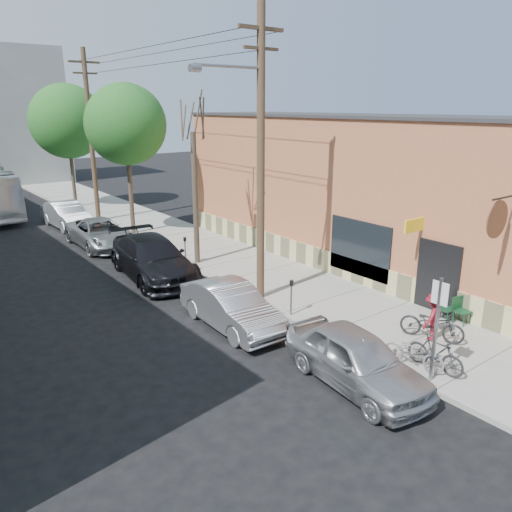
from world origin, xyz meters
TOP-DOWN VIEW (x-y plane):
  - ground at (0.00, 0.00)m, footprint 120.00×120.00m
  - sidewalk at (4.25, 11.00)m, footprint 4.50×58.00m
  - cafe_building at (8.99, 4.99)m, footprint 6.60×20.20m
  - sign_post at (2.35, -3.63)m, footprint 0.07×0.45m
  - parking_meter_near at (2.25, 1.74)m, footprint 0.14×0.14m
  - parking_meter_far at (2.25, 8.89)m, footprint 0.14×0.14m
  - utility_pole_near at (2.39, 3.69)m, footprint 3.57×0.28m
  - utility_pole_far at (2.45, 20.07)m, footprint 1.80×0.28m
  - tree_bare at (2.80, 8.79)m, footprint 0.24×0.24m
  - tree_leafy_mid at (2.80, 15.69)m, footprint 4.25×4.25m
  - tree_leafy_far at (2.80, 25.35)m, footprint 4.95×4.95m
  - patio_chair_a at (5.96, -1.74)m, footprint 0.57×0.57m
  - patio_chair_b at (6.19, -2.18)m, footprint 0.58×0.58m
  - cyclist at (4.41, -2.25)m, footprint 1.01×0.66m
  - cyclist_bike at (4.41, -2.25)m, footprint 1.32×2.02m
  - parked_bike_a at (2.86, -3.39)m, footprint 0.55×1.67m
  - parked_bike_b at (2.53, -2.94)m, footprint 0.98×1.78m
  - car_0 at (0.80, -2.42)m, footprint 2.20×4.53m
  - car_1 at (0.27, 2.45)m, footprint 1.67×4.41m
  - car_2 at (0.47, 8.51)m, footprint 2.97×6.05m
  - car_3 at (0.49, 14.48)m, footprint 2.42×5.13m
  - car_4 at (0.47, 19.83)m, footprint 1.83×4.67m

SIDE VIEW (x-z plane):
  - ground at x=0.00m, z-range 0.00..0.00m
  - sidewalk at x=4.25m, z-range 0.00..0.15m
  - patio_chair_a at x=5.96m, z-range 0.15..1.03m
  - patio_chair_b at x=6.19m, z-range 0.15..1.03m
  - parked_bike_b at x=2.53m, z-range 0.15..1.04m
  - parked_bike_a at x=2.86m, z-range 0.15..1.14m
  - cyclist_bike at x=4.41m, z-range 0.15..1.16m
  - car_3 at x=0.49m, z-range 0.00..1.42m
  - car_1 at x=0.27m, z-range 0.00..1.44m
  - car_0 at x=0.80m, z-range 0.00..1.49m
  - car_4 at x=0.47m, z-range 0.00..1.51m
  - car_2 at x=0.47m, z-range 0.00..1.69m
  - cyclist at x=4.41m, z-range 0.15..1.62m
  - parking_meter_near at x=2.25m, z-range 0.36..1.60m
  - parking_meter_far at x=2.25m, z-range 0.36..1.60m
  - sign_post at x=2.35m, z-range 0.43..3.23m
  - tree_bare at x=2.80m, z-range 0.15..5.92m
  - cafe_building at x=8.99m, z-range 0.00..6.61m
  - utility_pole_far at x=2.45m, z-range 0.34..10.34m
  - utility_pole_near at x=2.39m, z-range 0.41..10.41m
  - tree_leafy_far at x=2.80m, z-range 1.80..10.08m
  - tree_leafy_mid at x=2.80m, z-range 2.01..10.01m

